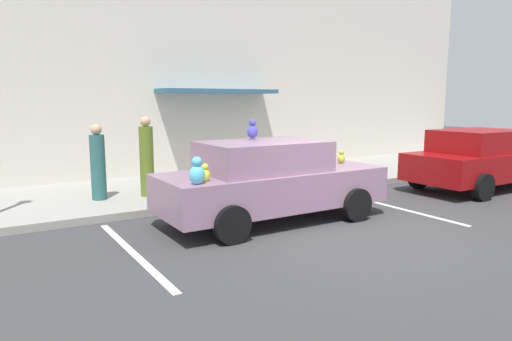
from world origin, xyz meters
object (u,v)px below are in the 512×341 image
object	(u,v)px
pedestrian_near_shopfront	(98,164)
pedestrian_walking_past	(147,159)
teddy_bear_on_sidewalk	(275,171)
parked_sedan_behind	(481,159)
plush_covered_car	(271,180)

from	to	relation	value
pedestrian_near_shopfront	pedestrian_walking_past	size ratio (longest dim) A/B	0.92
pedestrian_walking_past	teddy_bear_on_sidewalk	bearing A→B (deg)	-5.06
teddy_bear_on_sidewalk	parked_sedan_behind	bearing A→B (deg)	-30.33
plush_covered_car	pedestrian_walking_past	size ratio (longest dim) A/B	2.44
parked_sedan_behind	teddy_bear_on_sidewalk	bearing A→B (deg)	149.67
pedestrian_near_shopfront	pedestrian_walking_past	bearing A→B (deg)	-10.14
parked_sedan_behind	teddy_bear_on_sidewalk	distance (m)	5.37
pedestrian_walking_past	plush_covered_car	bearing A→B (deg)	-62.51
parked_sedan_behind	pedestrian_walking_past	distance (m)	8.44
parked_sedan_behind	pedestrian_near_shopfront	size ratio (longest dim) A/B	2.63
plush_covered_car	teddy_bear_on_sidewalk	bearing A→B (deg)	54.77
parked_sedan_behind	pedestrian_walking_past	world-z (taller)	pedestrian_walking_past
teddy_bear_on_sidewalk	pedestrian_near_shopfront	world-z (taller)	pedestrian_near_shopfront
plush_covered_car	pedestrian_near_shopfront	size ratio (longest dim) A/B	2.66
pedestrian_near_shopfront	pedestrian_walking_past	world-z (taller)	pedestrian_walking_past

